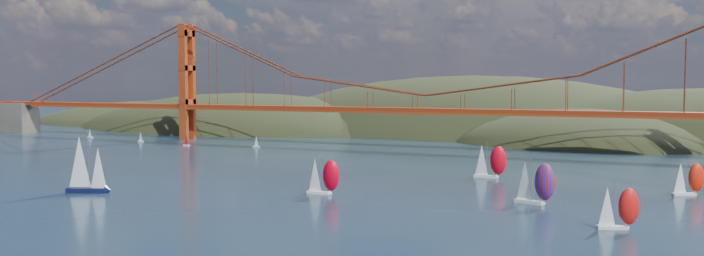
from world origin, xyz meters
name	(u,v)px	position (x,y,z in m)	size (l,w,h in m)	color
ground	(108,243)	(0.00, 0.00, 0.00)	(1200.00, 1200.00, 0.00)	black
headlands	(567,159)	(44.95, 278.29, -12.46)	(725.00, 225.00, 96.00)	black
bridge	(423,70)	(-1.75, 180.00, 32.23)	(552.00, 12.00, 55.00)	maroon
sloop_navy	(85,165)	(-43.87, 38.91, 6.87)	(10.58, 7.61, 15.56)	black
racer_0	(322,176)	(11.42, 60.22, 4.59)	(8.42, 3.40, 9.71)	white
racer_1	(617,207)	(79.50, 46.78, 4.16)	(7.88, 5.08, 8.81)	white
racer_3	(688,178)	(93.27, 94.38, 4.19)	(7.89, 5.78, 8.87)	white
racer_5	(489,161)	(42.56, 105.05, 4.98)	(9.15, 3.70, 10.54)	silver
racer_rwb	(534,182)	(60.97, 67.40, 5.04)	(9.51, 5.55, 10.66)	white
distant_boat_0	(90,133)	(-168.63, 166.21, 2.41)	(3.00, 2.00, 4.70)	silver
distant_boat_1	(141,137)	(-129.66, 157.81, 2.41)	(3.00, 2.00, 4.70)	silver
distant_boat_2	(186,140)	(-98.56, 150.76, 2.41)	(3.00, 2.00, 4.70)	silver
distant_boat_3	(256,141)	(-68.12, 158.15, 2.41)	(3.00, 2.00, 4.70)	silver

